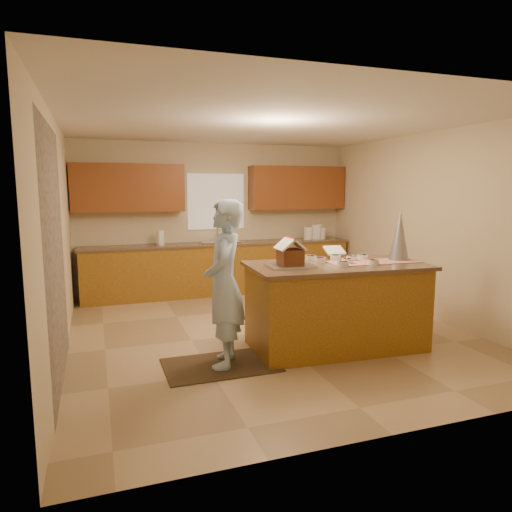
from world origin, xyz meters
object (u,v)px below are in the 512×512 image
object	(u,v)px
boy	(224,284)
gingerbread_house	(290,254)
tinsel_tree	(400,236)
island_base	(336,308)

from	to	relation	value
boy	gingerbread_house	world-z (taller)	boy
tinsel_tree	boy	bearing A→B (deg)	-176.59
boy	gingerbread_house	size ratio (longest dim) A/B	5.45
tinsel_tree	gingerbread_house	xyz separation A→B (m)	(-1.47, -0.03, -0.16)
island_base	boy	size ratio (longest dim) A/B	1.12
tinsel_tree	gingerbread_house	size ratio (longest dim) A/B	1.87
tinsel_tree	island_base	bearing A→B (deg)	-179.53
island_base	gingerbread_house	bearing A→B (deg)	-174.81
island_base	gingerbread_house	world-z (taller)	gingerbread_house
tinsel_tree	gingerbread_house	world-z (taller)	tinsel_tree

